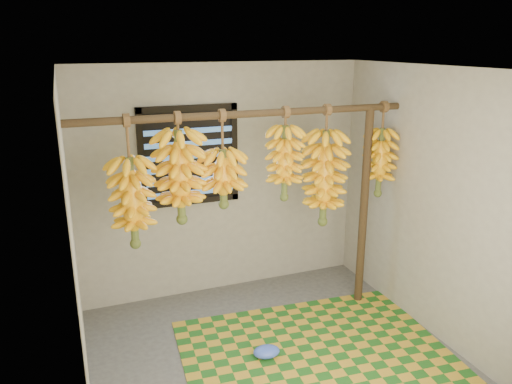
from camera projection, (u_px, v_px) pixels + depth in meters
name	position (u px, v px, depth m)	size (l,w,h in m)	color
floor	(280.00, 364.00, 4.17)	(3.00, 3.00, 0.01)	#484848
ceiling	(284.00, 69.00, 3.48)	(3.00, 3.00, 0.01)	silver
wall_back	(223.00, 181.00, 5.17)	(3.00, 0.01, 2.40)	gray
wall_left	(75.00, 259.00, 3.31)	(0.01, 3.00, 2.40)	gray
wall_right	(440.00, 207.00, 4.35)	(0.01, 3.00, 2.40)	gray
window	(189.00, 156.00, 4.94)	(1.00, 0.04, 1.00)	black
hanging_pole	(250.00, 114.00, 4.22)	(0.06, 0.06, 3.00)	#42311A
support_post	(364.00, 209.00, 4.92)	(0.08, 0.08, 2.00)	#42311A
woven_mat	(319.00, 357.00, 4.25)	(2.26, 1.81, 0.01)	#1D5A1A
plastic_bag	(267.00, 352.00, 4.24)	(0.23, 0.17, 0.10)	blue
banana_bunch_a	(132.00, 203.00, 4.06)	(0.36, 0.36, 1.10)	brown
banana_bunch_b	(180.00, 177.00, 4.15)	(0.40, 0.40, 0.94)	brown
banana_bunch_c	(223.00, 178.00, 4.29)	(0.38, 0.38, 0.85)	brown
banana_bunch_d	(285.00, 163.00, 4.47)	(0.33, 0.33, 0.85)	brown
banana_bunch_e	(324.00, 178.00, 4.66)	(0.41, 0.41, 1.14)	brown
banana_bunch_f	(380.00, 162.00, 4.84)	(0.32, 0.32, 0.92)	brown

